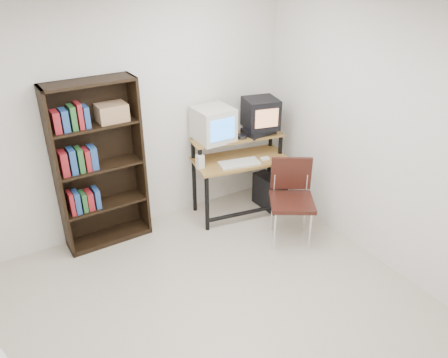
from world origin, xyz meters
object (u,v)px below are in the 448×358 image
computer_desk (240,162)px  crt_tv (261,113)px  pc_tower (269,192)px  crt_monitor (213,124)px  school_chair (292,192)px  bookshelf (98,164)px

computer_desk → crt_tv: bearing=18.3°
computer_desk → pc_tower: bearing=-5.7°
crt_monitor → school_chair: (0.46, -0.93, -0.58)m
school_chair → bookshelf: size_ratio=0.51×
bookshelf → computer_desk: bearing=-11.1°
crt_tv → pc_tower: crt_tv is taller
crt_tv → crt_monitor: bearing=-178.3°
school_chair → computer_desk: bearing=135.7°
computer_desk → school_chair: (0.19, -0.77, -0.09)m
computer_desk → crt_monitor: bearing=158.6°
school_chair → bookshelf: bearing=-178.2°
crt_monitor → school_chair: size_ratio=0.46×
pc_tower → computer_desk: bearing=161.7°
computer_desk → bookshelf: bearing=179.8°
pc_tower → school_chair: size_ratio=0.48×
pc_tower → bookshelf: size_ratio=0.25×
crt_monitor → bookshelf: (-1.34, 0.12, -0.23)m
computer_desk → school_chair: 0.79m
crt_tv → bookshelf: size_ratio=0.24×
crt_monitor → crt_tv: crt_tv is taller
crt_monitor → computer_desk: bearing=-32.0°
crt_tv → pc_tower: (0.07, -0.15, -1.02)m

